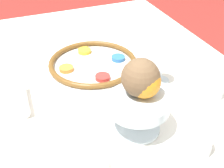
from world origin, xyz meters
TOP-DOWN VIEW (x-y plane):
  - seder_plate at (-0.21, -0.02)m, footprint 0.33×0.33m
  - wine_glass at (-0.03, 0.16)m, footprint 0.07×0.07m
  - fruit_stand at (0.16, -0.02)m, footprint 0.17×0.17m
  - orange_fruit at (0.15, 0.00)m, footprint 0.09×0.09m
  - coconut at (0.14, -0.01)m, footprint 0.10×0.10m
  - napkin_roll at (-0.07, -0.31)m, footprint 0.15×0.06m
  - cup_near at (0.11, 0.27)m, footprint 0.08×0.08m
  - cup_mid at (0.29, 0.09)m, footprint 0.08×0.08m
  - fork_left at (-0.19, 0.25)m, footprint 0.05×0.19m
  - fork_right at (-0.16, 0.25)m, footprint 0.05×0.19m

SIDE VIEW (x-z plane):
  - fork_left at x=-0.19m, z-range 0.73..0.74m
  - fork_right at x=-0.16m, z-range 0.73..0.74m
  - seder_plate at x=-0.21m, z-range 0.73..0.76m
  - napkin_roll at x=-0.07m, z-range 0.73..0.79m
  - cup_near at x=0.11m, z-range 0.73..0.79m
  - cup_mid at x=0.29m, z-range 0.73..0.79m
  - fruit_stand at x=0.16m, z-range 0.76..0.87m
  - wine_glass at x=-0.03m, z-range 0.76..0.89m
  - orange_fruit at x=0.15m, z-range 0.84..0.93m
  - coconut at x=0.14m, z-range 0.84..0.95m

